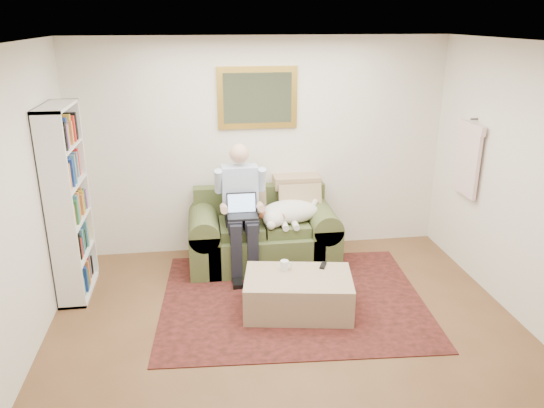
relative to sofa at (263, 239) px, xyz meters
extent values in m
cube|color=brown|center=(0.05, -2.03, -0.30)|extent=(4.50, 5.00, 0.01)
cube|color=white|center=(0.05, -2.03, 2.30)|extent=(4.50, 5.00, 0.01)
cube|color=white|center=(0.05, 0.47, 1.00)|extent=(4.50, 0.01, 2.60)
cube|color=black|center=(0.19, -0.94, -0.29)|extent=(2.83, 2.32, 0.01)
cube|color=#4B532C|center=(0.00, -0.04, -0.08)|extent=(1.32, 0.84, 0.43)
cube|color=#4B532C|center=(0.00, 0.33, 0.35)|extent=(1.59, 0.18, 0.44)
cube|color=#4B532C|center=(-0.69, -0.04, -0.03)|extent=(0.35, 0.84, 0.88)
cube|color=#4B532C|center=(0.69, -0.04, -0.03)|extent=(0.35, 0.84, 0.88)
cube|color=#4B532C|center=(-0.26, -0.09, 0.19)|extent=(0.50, 0.57, 0.12)
cube|color=#4B532C|center=(0.26, -0.09, 0.19)|extent=(0.50, 0.57, 0.12)
cube|color=black|center=(-0.26, -0.28, 0.41)|extent=(0.34, 0.23, 0.02)
cube|color=black|center=(-0.26, -0.16, 0.53)|extent=(0.34, 0.06, 0.23)
cube|color=#99BFF2|center=(-0.26, -0.17, 0.53)|extent=(0.31, 0.05, 0.20)
cube|color=tan|center=(0.20, -1.17, -0.11)|extent=(1.15, 0.83, 0.38)
cylinder|color=white|center=(0.09, -1.01, 0.13)|extent=(0.08, 0.08, 0.10)
cube|color=black|center=(0.50, -0.98, 0.09)|extent=(0.11, 0.16, 0.02)
cube|color=gold|center=(0.00, 0.45, 1.60)|extent=(0.94, 0.04, 0.72)
cube|color=gray|center=(0.00, 0.43, 1.60)|extent=(0.80, 0.01, 0.58)
camera|label=1|loc=(-0.71, -5.76, 2.50)|focal=35.00mm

